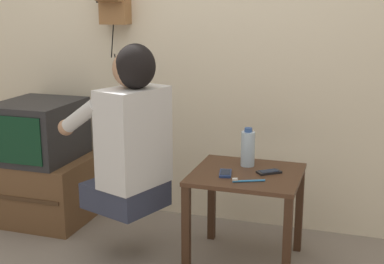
# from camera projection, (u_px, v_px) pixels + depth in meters

# --- Properties ---
(wall_back) EXTENTS (6.80, 0.05, 2.55)m
(wall_back) POSITION_uv_depth(u_px,v_px,m) (191.00, 18.00, 3.26)
(wall_back) COLOR beige
(wall_back) RESTS_ON ground_plane
(side_table) EXTENTS (0.56, 0.52, 0.51)m
(side_table) POSITION_uv_depth(u_px,v_px,m) (246.00, 190.00, 2.80)
(side_table) COLOR #422819
(side_table) RESTS_ON ground_plane
(person) EXTENTS (0.59, 0.51, 0.88)m
(person) POSITION_uv_depth(u_px,v_px,m) (130.00, 134.00, 2.78)
(person) COLOR #2D3347
(person) RESTS_ON ground_plane
(tv_stand) EXTENTS (0.63, 0.54, 0.41)m
(tv_stand) POSITION_uv_depth(u_px,v_px,m) (43.00, 187.00, 3.46)
(tv_stand) COLOR brown
(tv_stand) RESTS_ON ground_plane
(television) EXTENTS (0.45, 0.52, 0.37)m
(television) POSITION_uv_depth(u_px,v_px,m) (39.00, 130.00, 3.35)
(television) COLOR #232326
(television) RESTS_ON tv_stand
(cell_phone_held) EXTENTS (0.08, 0.13, 0.01)m
(cell_phone_held) POSITION_uv_depth(u_px,v_px,m) (225.00, 173.00, 2.75)
(cell_phone_held) COLOR navy
(cell_phone_held) RESTS_ON side_table
(cell_phone_spare) EXTENTS (0.13, 0.12, 0.01)m
(cell_phone_spare) POSITION_uv_depth(u_px,v_px,m) (269.00, 172.00, 2.77)
(cell_phone_spare) COLOR black
(cell_phone_spare) RESTS_ON side_table
(water_bottle) EXTENTS (0.08, 0.08, 0.21)m
(water_bottle) POSITION_uv_depth(u_px,v_px,m) (248.00, 148.00, 2.87)
(water_bottle) COLOR #ADC6DB
(water_bottle) RESTS_ON side_table
(toothbrush) EXTENTS (0.15, 0.08, 0.02)m
(toothbrush) POSITION_uv_depth(u_px,v_px,m) (246.00, 181.00, 2.63)
(toothbrush) COLOR #338CD8
(toothbrush) RESTS_ON side_table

